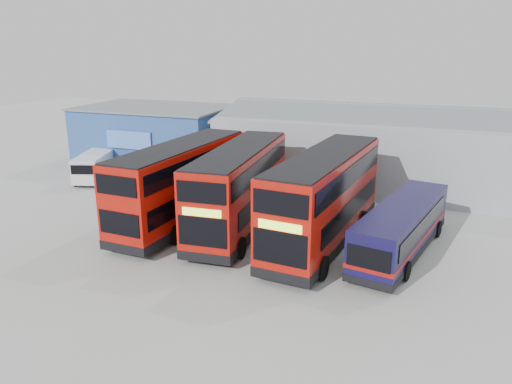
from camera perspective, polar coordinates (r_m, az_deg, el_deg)
name	(u,v)px	position (r m, az deg, el deg)	size (l,w,h in m)	color
ground_plane	(221,281)	(23.00, -4.03, -10.08)	(120.00, 120.00, 0.00)	gray
office_block	(157,136)	(43.72, -11.27, 6.26)	(12.30, 8.32, 5.12)	navy
maintenance_shed	(428,150)	(39.41, 19.08, 4.54)	(30.50, 12.00, 5.89)	#90949D
double_decker_left	(181,185)	(29.27, -8.55, 0.77)	(3.45, 11.43, 4.77)	#AC1209
double_decker_centre	(239,190)	(28.16, -1.90, 0.27)	(3.50, 11.38, 4.75)	#AC1209
double_decker_right	(324,200)	(26.24, 7.78, -0.93)	(3.97, 11.85, 4.92)	#AC1209
single_decker_blue	(402,230)	(26.16, 16.30, -4.17)	(4.16, 10.00, 2.65)	#0C0D38
panel_van	(95,166)	(40.36, -17.97, 2.85)	(3.33, 5.19, 2.12)	silver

